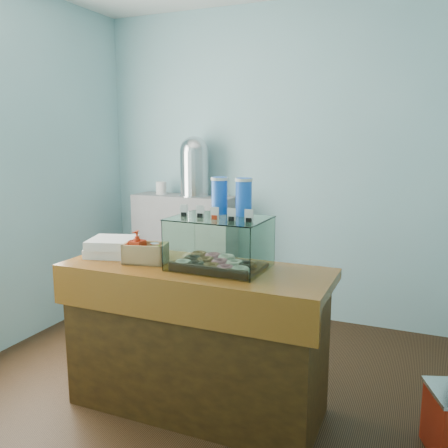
% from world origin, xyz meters
% --- Properties ---
extents(ground, '(3.50, 3.50, 0.00)m').
position_xyz_m(ground, '(0.00, 0.00, 0.00)').
color(ground, black).
rests_on(ground, ground).
extents(room_shell, '(3.54, 3.04, 2.82)m').
position_xyz_m(room_shell, '(0.03, 0.01, 1.71)').
color(room_shell, '#82B5BE').
rests_on(room_shell, ground).
extents(counter, '(1.60, 0.60, 0.90)m').
position_xyz_m(counter, '(0.00, -0.25, 0.46)').
color(counter, '#472A0D').
rests_on(counter, ground).
extents(back_shelf, '(1.00, 0.32, 1.10)m').
position_xyz_m(back_shelf, '(-0.90, 1.32, 0.55)').
color(back_shelf, gray).
rests_on(back_shelf, ground).
extents(display_case, '(0.56, 0.41, 0.52)m').
position_xyz_m(display_case, '(0.14, -0.19, 1.07)').
color(display_case, black).
rests_on(display_case, counter).
extents(condiment_crate, '(0.28, 0.20, 0.20)m').
position_xyz_m(condiment_crate, '(-0.33, -0.29, 0.97)').
color(condiment_crate, tan).
rests_on(condiment_crate, counter).
extents(pastry_boxes, '(0.36, 0.35, 0.11)m').
position_xyz_m(pastry_boxes, '(-0.61, -0.21, 0.96)').
color(pastry_boxes, silver).
rests_on(pastry_boxes, counter).
extents(coffee_urn, '(0.30, 0.30, 0.55)m').
position_xyz_m(coffee_urn, '(-0.79, 1.32, 1.39)').
color(coffee_urn, silver).
rests_on(coffee_urn, back_shelf).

